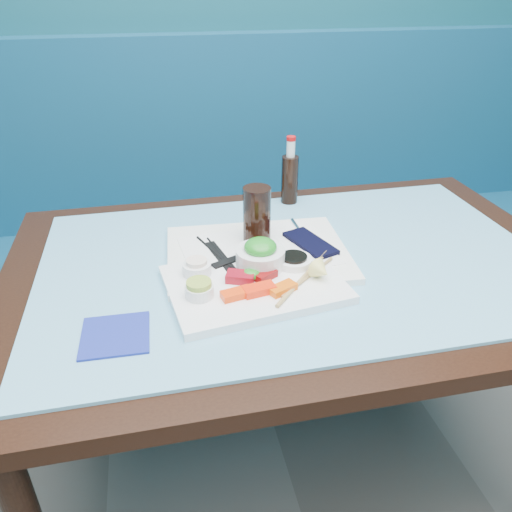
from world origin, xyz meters
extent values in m
cube|color=navy|center=(0.00, 2.22, 0.23)|extent=(3.00, 0.55, 0.45)
cube|color=navy|center=(0.00, 2.44, 0.70)|extent=(3.00, 0.12, 0.95)
cube|color=black|center=(0.00, 1.45, 0.73)|extent=(1.40, 0.90, 0.04)
cylinder|color=black|center=(-0.62, 1.82, 0.35)|extent=(0.06, 0.06, 0.71)
cylinder|color=black|center=(0.62, 1.82, 0.35)|extent=(0.06, 0.06, 0.71)
cube|color=#69B0D2|center=(0.00, 1.45, 0.75)|extent=(1.22, 0.76, 0.01)
cube|color=white|center=(-0.12, 1.35, 0.77)|extent=(0.41, 0.32, 0.02)
cube|color=#FF3C0A|center=(-0.17, 1.29, 0.79)|extent=(0.07, 0.04, 0.02)
cube|color=#FF2A0A|center=(-0.12, 1.30, 0.79)|extent=(0.07, 0.04, 0.02)
cube|color=#F75D09|center=(-0.07, 1.29, 0.78)|extent=(0.07, 0.05, 0.02)
cube|color=maroon|center=(-0.15, 1.35, 0.79)|extent=(0.07, 0.06, 0.02)
cube|color=maroon|center=(-0.10, 1.35, 0.79)|extent=(0.06, 0.05, 0.02)
ellipsoid|color=#21871F|center=(-0.13, 1.36, 0.79)|extent=(0.05, 0.05, 0.02)
cylinder|color=white|center=(-0.25, 1.31, 0.79)|extent=(0.07, 0.07, 0.03)
cylinder|color=#95B038|center=(-0.25, 1.31, 0.81)|extent=(0.07, 0.07, 0.01)
cylinder|color=white|center=(-0.24, 1.40, 0.79)|extent=(0.07, 0.07, 0.03)
cylinder|color=#FAE0CD|center=(-0.24, 1.40, 0.81)|extent=(0.05, 0.05, 0.01)
cylinder|color=white|center=(-0.02, 1.40, 0.79)|extent=(0.11, 0.11, 0.02)
cylinder|color=black|center=(-0.02, 1.40, 0.80)|extent=(0.08, 0.08, 0.01)
cone|color=#F8E975|center=(0.02, 1.32, 0.80)|extent=(0.06, 0.05, 0.05)
cube|color=black|center=(-0.14, 1.45, 0.78)|extent=(0.14, 0.08, 0.00)
cylinder|color=tan|center=(-0.01, 1.33, 0.78)|extent=(0.18, 0.20, 0.01)
cylinder|color=#9A7B48|center=(0.00, 1.33, 0.78)|extent=(0.16, 0.14, 0.01)
cube|color=white|center=(-0.09, 1.48, 0.77)|extent=(0.46, 0.35, 0.02)
cube|color=white|center=(-0.09, 1.48, 0.78)|extent=(0.38, 0.29, 0.00)
cylinder|color=white|center=(-0.10, 1.41, 0.80)|extent=(0.14, 0.14, 0.05)
ellipsoid|color=#1F8720|center=(-0.10, 1.41, 0.83)|extent=(0.08, 0.08, 0.04)
cylinder|color=black|center=(-0.08, 1.54, 0.85)|extent=(0.09, 0.09, 0.14)
cube|color=black|center=(0.05, 1.48, 0.78)|extent=(0.11, 0.17, 0.01)
cylinder|color=silver|center=(0.04, 1.59, 0.78)|extent=(0.01, 0.08, 0.01)
cylinder|color=black|center=(-0.19, 1.47, 0.78)|extent=(0.08, 0.22, 0.01)
cylinder|color=black|center=(-0.18, 1.47, 0.78)|extent=(0.05, 0.20, 0.01)
cube|color=black|center=(-0.18, 1.47, 0.78)|extent=(0.06, 0.16, 0.00)
cylinder|color=black|center=(0.08, 1.79, 0.83)|extent=(0.06, 0.06, 0.14)
cylinder|color=white|center=(0.08, 1.79, 0.93)|extent=(0.03, 0.03, 0.05)
cylinder|color=red|center=(0.08, 1.79, 0.96)|extent=(0.03, 0.03, 0.01)
cube|color=navy|center=(-0.42, 1.24, 0.76)|extent=(0.13, 0.13, 0.01)
camera|label=1|loc=(-0.32, 0.44, 1.37)|focal=35.00mm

